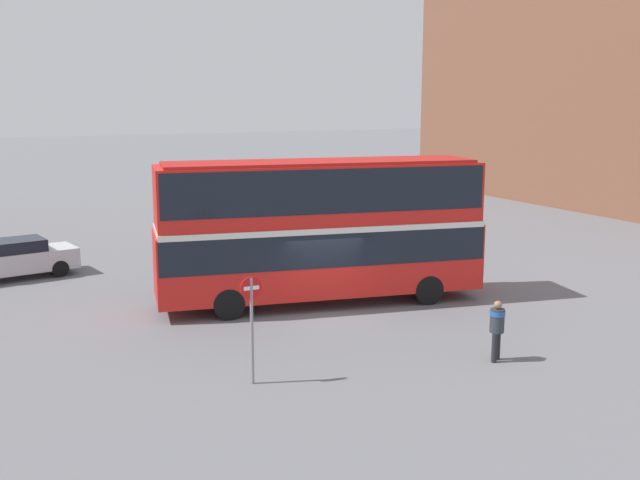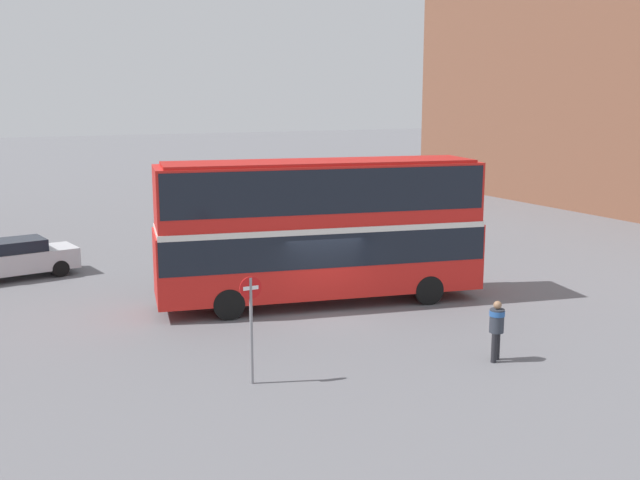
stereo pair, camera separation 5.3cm
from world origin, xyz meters
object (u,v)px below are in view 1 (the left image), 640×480
Objects in this scene: double_decker_bus at (320,223)px; parked_car_kerb_far at (18,258)px; no_entry_sign at (252,314)px; parked_car_kerb_near at (421,225)px; pedestrian_foreground at (497,324)px.

double_decker_bus is 12.67m from parked_car_kerb_far.
double_decker_bus is 7.73m from no_entry_sign.
parked_car_kerb_near is at bearing 44.04° from no_entry_sign.
no_entry_sign is (-6.52, 1.41, 0.77)m from pedestrian_foreground.
pedestrian_foreground is at bearing -12.24° from no_entry_sign.
no_entry_sign reaches higher than parked_car_kerb_near.
parked_car_kerb_near is 20.13m from no_entry_sign.
pedestrian_foreground reaches higher than parked_car_kerb_near.
parked_car_kerb_far is 1.64× the size of no_entry_sign.
pedestrian_foreground is 0.61× the size of no_entry_sign.
pedestrian_foreground is at bearing 63.46° from parked_car_kerb_near.
double_decker_bus is 2.53× the size of parked_car_kerb_far.
pedestrian_foreground is (1.68, -7.36, -1.80)m from double_decker_bus.
pedestrian_foreground is 19.25m from parked_car_kerb_far.
double_decker_bus is 4.15× the size of no_entry_sign.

